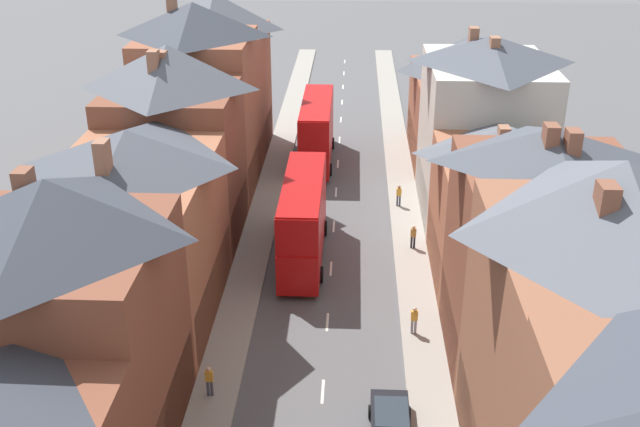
# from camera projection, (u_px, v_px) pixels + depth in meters

# --- Properties ---
(pavement_left) EXTENTS (2.20, 104.00, 0.14)m
(pavement_left) POSITION_uv_depth(u_px,v_px,m) (264.00, 212.00, 54.05)
(pavement_left) COLOR gray
(pavement_left) RESTS_ON ground
(pavement_right) EXTENTS (2.20, 104.00, 0.14)m
(pavement_right) POSITION_uv_depth(u_px,v_px,m) (406.00, 215.00, 53.63)
(pavement_right) COLOR gray
(pavement_right) RESTS_ON ground
(centre_line_dashes) EXTENTS (0.14, 97.80, 0.01)m
(centre_line_dashes) POSITION_uv_depth(u_px,v_px,m) (334.00, 226.00, 52.06)
(centre_line_dashes) COLOR silver
(centre_line_dashes) RESTS_ON ground
(terrace_row_left) EXTENTS (8.00, 68.16, 14.36)m
(terrace_row_left) POSITION_uv_depth(u_px,v_px,m) (127.00, 230.00, 37.92)
(terrace_row_left) COLOR brown
(terrace_row_left) RESTS_ON ground
(terrace_row_right) EXTENTS (8.00, 69.24, 14.13)m
(terrace_row_right) POSITION_uv_depth(u_px,v_px,m) (547.00, 268.00, 34.17)
(terrace_row_right) COLOR brown
(terrace_row_right) RESTS_ON ground
(double_decker_bus_lead) EXTENTS (2.74, 10.80, 5.30)m
(double_decker_bus_lead) POSITION_uv_depth(u_px,v_px,m) (317.00, 130.00, 62.17)
(double_decker_bus_lead) COLOR red
(double_decker_bus_lead) RESTS_ON ground
(double_decker_bus_mid_street) EXTENTS (2.74, 10.80, 5.30)m
(double_decker_bus_mid_street) POSITION_uv_depth(u_px,v_px,m) (303.00, 218.00, 46.76)
(double_decker_bus_mid_street) COLOR #B70F0F
(double_decker_bus_mid_street) RESTS_ON ground
(car_parked_right_a) EXTENTS (1.90, 4.01, 1.59)m
(car_parked_right_a) POSITION_uv_depth(u_px,v_px,m) (391.00, 423.00, 32.57)
(car_parked_right_a) COLOR black
(car_parked_right_a) RESTS_ON ground
(pedestrian_mid_left) EXTENTS (0.36, 0.22, 1.61)m
(pedestrian_mid_left) POSITION_uv_depth(u_px,v_px,m) (209.00, 380.00, 34.95)
(pedestrian_mid_left) COLOR #3D4256
(pedestrian_mid_left) RESTS_ON pavement_left
(pedestrian_mid_right) EXTENTS (0.36, 0.22, 1.61)m
(pedestrian_mid_right) POSITION_uv_depth(u_px,v_px,m) (414.00, 319.00, 39.62)
(pedestrian_mid_right) COLOR gray
(pedestrian_mid_right) RESTS_ON pavement_right
(pedestrian_far_left) EXTENTS (0.36, 0.22, 1.61)m
(pedestrian_far_left) POSITION_uv_depth(u_px,v_px,m) (413.00, 236.00, 48.49)
(pedestrian_far_left) COLOR #23232D
(pedestrian_far_left) RESTS_ON pavement_right
(pedestrian_far_right) EXTENTS (0.36, 0.22, 1.61)m
(pedestrian_far_right) POSITION_uv_depth(u_px,v_px,m) (399.00, 195.00, 54.50)
(pedestrian_far_right) COLOR #3D4256
(pedestrian_far_right) RESTS_ON pavement_right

